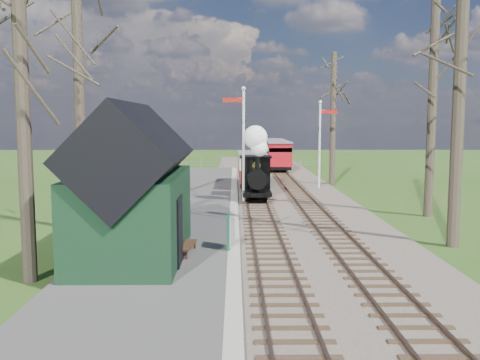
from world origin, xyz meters
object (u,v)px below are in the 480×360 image
(semaphore_near, at_px, (242,136))
(coach, at_px, (252,167))
(red_carriage_a, at_px, (278,155))
(station_shed, at_px, (133,190))
(locomotive, at_px, (256,168))
(bench, at_px, (182,240))
(sign_board, at_px, (229,231))
(person, at_px, (178,224))
(red_carriage_b, at_px, (274,151))
(semaphore_far, at_px, (321,138))

(semaphore_near, distance_m, coach, 7.01)
(semaphore_near, height_order, red_carriage_a, semaphore_near)
(station_shed, distance_m, coach, 19.11)
(locomotive, xyz_separation_m, bench, (-2.84, -12.19, -1.24))
(sign_board, bearing_deg, locomotive, 83.30)
(sign_board, xyz_separation_m, person, (-1.79, 1.18, 0.01))
(sign_board, bearing_deg, semaphore_near, 86.89)
(red_carriage_b, xyz_separation_m, sign_board, (-3.97, -34.38, -0.70))
(station_shed, xyz_separation_m, red_carriage_a, (6.90, 29.87, -0.79))
(locomotive, distance_m, coach, 6.08)
(locomotive, xyz_separation_m, coach, (0.01, 6.06, -0.49))
(semaphore_near, bearing_deg, red_carriage_b, 81.80)
(semaphore_near, relative_size, sign_board, 5.32)
(coach, height_order, red_carriage_b, red_carriage_b)
(semaphore_near, relative_size, person, 5.22)
(red_carriage_b, distance_m, bench, 35.45)
(station_shed, height_order, red_carriage_a, station_shed)
(semaphore_far, relative_size, red_carriage_b, 1.14)
(locomotive, bearing_deg, semaphore_far, 51.24)
(locomotive, relative_size, red_carriage_b, 0.79)
(locomotive, height_order, person, locomotive)
(coach, bearing_deg, semaphore_far, -7.72)
(semaphore_near, height_order, locomotive, semaphore_near)
(station_shed, bearing_deg, semaphore_near, 73.62)
(semaphore_far, bearing_deg, person, -115.45)
(station_shed, relative_size, coach, 0.99)
(station_shed, relative_size, semaphore_near, 1.01)
(sign_board, relative_size, person, 0.98)
(red_carriage_a, xyz_separation_m, red_carriage_b, (0.00, 5.50, 0.00))
(semaphore_far, height_order, red_carriage_b, semaphore_far)
(sign_board, bearing_deg, semaphore_far, 71.35)
(semaphore_far, distance_m, red_carriage_b, 17.56)
(locomotive, bearing_deg, coach, 89.89)
(coach, bearing_deg, red_carriage_b, 81.19)
(semaphore_near, xyz_separation_m, locomotive, (0.76, 0.54, -1.76))
(station_shed, bearing_deg, red_carriage_b, 78.97)
(semaphore_far, bearing_deg, station_shed, -115.72)
(sign_board, bearing_deg, red_carriage_a, 82.18)
(semaphore_far, distance_m, red_carriage_a, 12.14)
(red_carriage_a, xyz_separation_m, person, (-5.76, -27.69, -0.68))
(bench, bearing_deg, semaphore_far, 67.73)
(person, bearing_deg, semaphore_near, -0.49)
(locomotive, relative_size, bench, 2.46)
(locomotive, height_order, red_carriage_a, locomotive)
(coach, height_order, red_carriage_a, red_carriage_a)
(station_shed, height_order, person, station_shed)
(sign_board, relative_size, bench, 0.72)
(locomotive, height_order, sign_board, locomotive)
(locomotive, bearing_deg, semaphore_near, -144.68)
(bench, distance_m, person, 1.86)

